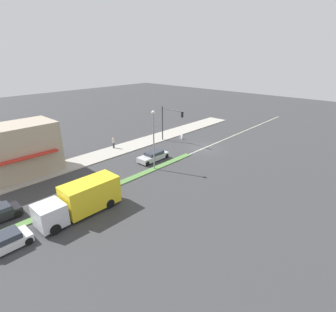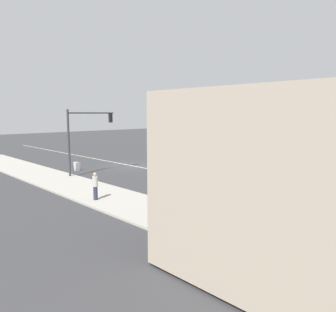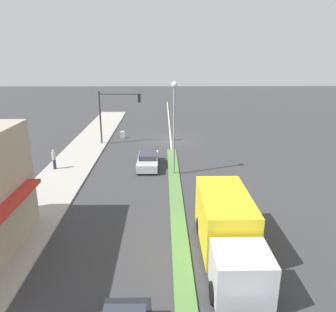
{
  "view_description": "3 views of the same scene",
  "coord_description": "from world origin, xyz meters",
  "px_view_note": "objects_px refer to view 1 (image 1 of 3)",
  "views": [
    {
      "loc": [
        -21.78,
        32.05,
        13.58
      ],
      "look_at": [
        -1.67,
        10.18,
        2.01
      ],
      "focal_mm": 28.0,
      "sensor_mm": 36.0,
      "label": 1
    },
    {
      "loc": [
        20.39,
        26.96,
        5.41
      ],
      "look_at": [
        1.89,
        7.62,
        1.89
      ],
      "focal_mm": 35.0,
      "sensor_mm": 36.0,
      "label": 2
    },
    {
      "loc": [
        0.87,
        36.07,
        9.59
      ],
      "look_at": [
        0.47,
        10.26,
        1.38
      ],
      "focal_mm": 35.0,
      "sensor_mm": 36.0,
      "label": 3
    }
  ],
  "objects_px": {
    "traffic_signal_main": "(169,119)",
    "warning_aframe_sign": "(181,137)",
    "pedestrian": "(113,142)",
    "sedan_silver": "(153,156)",
    "van_white": "(2,243)",
    "street_lamp": "(154,133)",
    "delivery_truck": "(82,199)"
  },
  "relations": [
    {
      "from": "delivery_truck",
      "to": "van_white",
      "type": "distance_m",
      "value": 6.66
    },
    {
      "from": "traffic_signal_main",
      "to": "sedan_silver",
      "type": "height_order",
      "value": "traffic_signal_main"
    },
    {
      "from": "pedestrian",
      "to": "sedan_silver",
      "type": "xyz_separation_m",
      "value": [
        -7.87,
        -0.81,
        -0.4
      ]
    },
    {
      "from": "pedestrian",
      "to": "delivery_truck",
      "type": "distance_m",
      "value": 17.49
    },
    {
      "from": "street_lamp",
      "to": "pedestrian",
      "type": "xyz_separation_m",
      "value": [
        10.07,
        -1.19,
        -3.76
      ]
    },
    {
      "from": "pedestrian",
      "to": "delivery_truck",
      "type": "height_order",
      "value": "delivery_truck"
    },
    {
      "from": "street_lamp",
      "to": "sedan_silver",
      "type": "bearing_deg",
      "value": -42.17
    },
    {
      "from": "traffic_signal_main",
      "to": "street_lamp",
      "type": "bearing_deg",
      "value": 123.06
    },
    {
      "from": "van_white",
      "to": "sedan_silver",
      "type": "bearing_deg",
      "value": -77.51
    },
    {
      "from": "street_lamp",
      "to": "delivery_truck",
      "type": "distance_m",
      "value": 11.95
    },
    {
      "from": "sedan_silver",
      "to": "van_white",
      "type": "xyz_separation_m",
      "value": [
        -4.4,
        19.87,
        -0.02
      ]
    },
    {
      "from": "van_white",
      "to": "delivery_truck",
      "type": "bearing_deg",
      "value": -90.0
    },
    {
      "from": "pedestrian",
      "to": "sedan_silver",
      "type": "height_order",
      "value": "pedestrian"
    },
    {
      "from": "traffic_signal_main",
      "to": "warning_aframe_sign",
      "type": "relative_size",
      "value": 6.69
    },
    {
      "from": "pedestrian",
      "to": "van_white",
      "type": "bearing_deg",
      "value": 122.77
    },
    {
      "from": "street_lamp",
      "to": "pedestrian",
      "type": "relative_size",
      "value": 4.35
    },
    {
      "from": "street_lamp",
      "to": "van_white",
      "type": "height_order",
      "value": "street_lamp"
    },
    {
      "from": "traffic_signal_main",
      "to": "street_lamp",
      "type": "xyz_separation_m",
      "value": [
        -6.12,
        9.41,
        0.88
      ]
    },
    {
      "from": "pedestrian",
      "to": "warning_aframe_sign",
      "type": "distance_m",
      "value": 11.56
    },
    {
      "from": "warning_aframe_sign",
      "to": "delivery_truck",
      "type": "relative_size",
      "value": 0.11
    },
    {
      "from": "pedestrian",
      "to": "sedan_silver",
      "type": "relative_size",
      "value": 0.37
    },
    {
      "from": "street_lamp",
      "to": "pedestrian",
      "type": "distance_m",
      "value": 10.82
    },
    {
      "from": "delivery_truck",
      "to": "van_white",
      "type": "relative_size",
      "value": 1.92
    },
    {
      "from": "warning_aframe_sign",
      "to": "sedan_silver",
      "type": "height_order",
      "value": "sedan_silver"
    },
    {
      "from": "traffic_signal_main",
      "to": "delivery_truck",
      "type": "bearing_deg",
      "value": 111.93
    },
    {
      "from": "delivery_truck",
      "to": "warning_aframe_sign",
      "type": "bearing_deg",
      "value": -71.36
    },
    {
      "from": "street_lamp",
      "to": "sedan_silver",
      "type": "height_order",
      "value": "street_lamp"
    },
    {
      "from": "traffic_signal_main",
      "to": "street_lamp",
      "type": "distance_m",
      "value": 11.26
    },
    {
      "from": "traffic_signal_main",
      "to": "pedestrian",
      "type": "height_order",
      "value": "traffic_signal_main"
    },
    {
      "from": "traffic_signal_main",
      "to": "warning_aframe_sign",
      "type": "xyz_separation_m",
      "value": [
        -0.53,
        -2.42,
        -3.47
      ]
    },
    {
      "from": "traffic_signal_main",
      "to": "van_white",
      "type": "bearing_deg",
      "value": 106.96
    },
    {
      "from": "van_white",
      "to": "warning_aframe_sign",
      "type": "bearing_deg",
      "value": -75.3
    }
  ]
}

